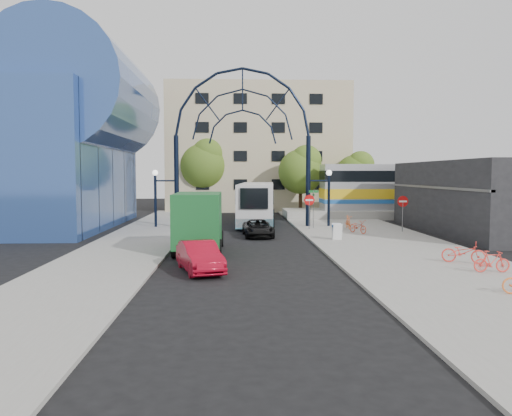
{
  "coord_description": "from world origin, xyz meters",
  "views": [
    {
      "loc": [
        -0.59,
        -23.9,
        4.12
      ],
      "look_at": [
        0.67,
        6.0,
        2.07
      ],
      "focal_mm": 35.0,
      "sensor_mm": 36.0,
      "label": 1
    }
  ],
  "objects_px": {
    "city_bus": "(257,203)",
    "bike_far_a": "(464,252)",
    "stop_sign": "(309,203)",
    "bike_far_b": "(492,262)",
    "tree_north_b": "(204,163)",
    "tree_north_c": "(356,172)",
    "red_sedan": "(200,257)",
    "gateway_arch": "(243,115)",
    "do_not_enter_sign": "(403,205)",
    "sandwich_board": "(337,230)",
    "bike_near_b": "(348,222)",
    "street_name_sign": "(313,201)",
    "bike_near_a": "(358,227)",
    "tree_north_a": "(302,169)",
    "black_suv": "(258,228)",
    "train_car": "(455,187)",
    "green_truck": "(199,222)"
  },
  "relations": [
    {
      "from": "do_not_enter_sign",
      "to": "black_suv",
      "type": "bearing_deg",
      "value": -171.82
    },
    {
      "from": "street_name_sign",
      "to": "tree_north_c",
      "type": "relative_size",
      "value": 0.43
    },
    {
      "from": "green_truck",
      "to": "train_car",
      "type": "bearing_deg",
      "value": 41.07
    },
    {
      "from": "sandwich_board",
      "to": "train_car",
      "type": "bearing_deg",
      "value": 48.05
    },
    {
      "from": "stop_sign",
      "to": "bike_near_b",
      "type": "xyz_separation_m",
      "value": [
        2.85,
        -0.04,
        -1.38
      ]
    },
    {
      "from": "gateway_arch",
      "to": "black_suv",
      "type": "distance_m",
      "value": 9.72
    },
    {
      "from": "tree_north_c",
      "to": "gateway_arch",
      "type": "bearing_deg",
      "value": -131.04
    },
    {
      "from": "gateway_arch",
      "to": "tree_north_a",
      "type": "distance_m",
      "value": 13.98
    },
    {
      "from": "city_bus",
      "to": "bike_far_a",
      "type": "distance_m",
      "value": 21.05
    },
    {
      "from": "stop_sign",
      "to": "black_suv",
      "type": "xyz_separation_m",
      "value": [
        -3.88,
        -3.45,
        -1.43
      ]
    },
    {
      "from": "sandwich_board",
      "to": "city_bus",
      "type": "bearing_deg",
      "value": 111.51
    },
    {
      "from": "tree_north_b",
      "to": "bike_near_b",
      "type": "bearing_deg",
      "value": -57.33
    },
    {
      "from": "tree_north_a",
      "to": "bike_far_b",
      "type": "xyz_separation_m",
      "value": [
        3.7,
        -30.22,
        -4.04
      ]
    },
    {
      "from": "bike_near_a",
      "to": "green_truck",
      "type": "bearing_deg",
      "value": -171.49
    },
    {
      "from": "city_bus",
      "to": "black_suv",
      "type": "relative_size",
      "value": 3.03
    },
    {
      "from": "street_name_sign",
      "to": "bike_near_b",
      "type": "xyz_separation_m",
      "value": [
        2.45,
        -0.64,
        -1.52
      ]
    },
    {
      "from": "stop_sign",
      "to": "bike_far_b",
      "type": "relative_size",
      "value": 1.69
    },
    {
      "from": "sandwich_board",
      "to": "bike_near_b",
      "type": "relative_size",
      "value": 0.61
    },
    {
      "from": "gateway_arch",
      "to": "street_name_sign",
      "type": "bearing_deg",
      "value": -15.07
    },
    {
      "from": "gateway_arch",
      "to": "train_car",
      "type": "relative_size",
      "value": 0.54
    },
    {
      "from": "tree_north_c",
      "to": "tree_north_a",
      "type": "bearing_deg",
      "value": -161.56
    },
    {
      "from": "bike_far_a",
      "to": "tree_north_a",
      "type": "bearing_deg",
      "value": 33.06
    },
    {
      "from": "street_name_sign",
      "to": "train_car",
      "type": "relative_size",
      "value": 0.11
    },
    {
      "from": "bike_far_a",
      "to": "stop_sign",
      "type": "bearing_deg",
      "value": 44.84
    },
    {
      "from": "train_car",
      "to": "black_suv",
      "type": "relative_size",
      "value": 6.19
    },
    {
      "from": "gateway_arch",
      "to": "tree_north_c",
      "type": "height_order",
      "value": "gateway_arch"
    },
    {
      "from": "train_car",
      "to": "gateway_arch",
      "type": "bearing_deg",
      "value": -158.2
    },
    {
      "from": "red_sedan",
      "to": "gateway_arch",
      "type": "bearing_deg",
      "value": 66.48
    },
    {
      "from": "street_name_sign",
      "to": "tree_north_b",
      "type": "relative_size",
      "value": 0.35
    },
    {
      "from": "do_not_enter_sign",
      "to": "bike_far_a",
      "type": "height_order",
      "value": "do_not_enter_sign"
    },
    {
      "from": "tree_north_c",
      "to": "red_sedan",
      "type": "xyz_separation_m",
      "value": [
        -14.21,
        -30.98,
        -3.63
      ]
    },
    {
      "from": "do_not_enter_sign",
      "to": "street_name_sign",
      "type": "height_order",
      "value": "street_name_sign"
    },
    {
      "from": "tree_north_b",
      "to": "bike_far_a",
      "type": "height_order",
      "value": "tree_north_b"
    },
    {
      "from": "tree_north_a",
      "to": "bike_near_a",
      "type": "relative_size",
      "value": 4.12
    },
    {
      "from": "stop_sign",
      "to": "bike_far_b",
      "type": "bearing_deg",
      "value": -72.86
    },
    {
      "from": "red_sedan",
      "to": "bike_far_a",
      "type": "relative_size",
      "value": 2.1
    },
    {
      "from": "city_bus",
      "to": "bike_near_b",
      "type": "bearing_deg",
      "value": -34.33
    },
    {
      "from": "street_name_sign",
      "to": "bike_near_a",
      "type": "relative_size",
      "value": 1.65
    },
    {
      "from": "stop_sign",
      "to": "tree_north_b",
      "type": "relative_size",
      "value": 0.31
    },
    {
      "from": "sandwich_board",
      "to": "city_bus",
      "type": "height_order",
      "value": "city_bus"
    },
    {
      "from": "street_name_sign",
      "to": "city_bus",
      "type": "height_order",
      "value": "city_bus"
    },
    {
      "from": "bike_near_b",
      "to": "bike_far_a",
      "type": "relative_size",
      "value": 0.87
    },
    {
      "from": "street_name_sign",
      "to": "city_bus",
      "type": "xyz_separation_m",
      "value": [
        -3.99,
        4.51,
        -0.39
      ]
    },
    {
      "from": "stop_sign",
      "to": "tree_north_a",
      "type": "xyz_separation_m",
      "value": [
        1.32,
        13.93,
        2.61
      ]
    },
    {
      "from": "gateway_arch",
      "to": "bike_near_b",
      "type": "height_order",
      "value": "gateway_arch"
    },
    {
      "from": "city_bus",
      "to": "black_suv",
      "type": "distance_m",
      "value": 8.64
    },
    {
      "from": "tree_north_b",
      "to": "tree_north_c",
      "type": "bearing_deg",
      "value": -7.12
    },
    {
      "from": "bike_far_a",
      "to": "city_bus",
      "type": "bearing_deg",
      "value": 49.57
    },
    {
      "from": "street_name_sign",
      "to": "tree_north_c",
      "type": "xyz_separation_m",
      "value": [
        6.92,
        15.33,
        2.15
      ]
    },
    {
      "from": "tree_north_b",
      "to": "street_name_sign",
      "type": "bearing_deg",
      "value": -62.35
    }
  ]
}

